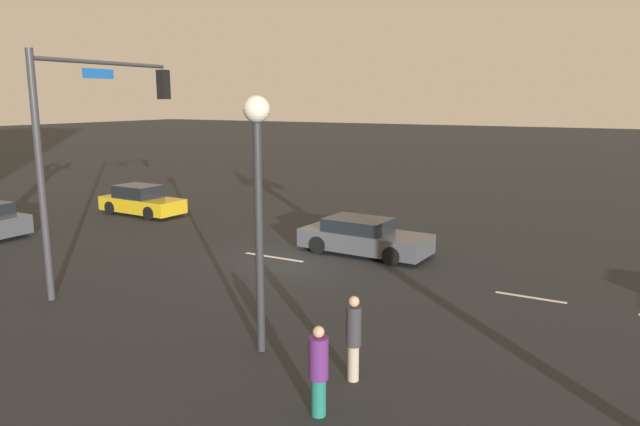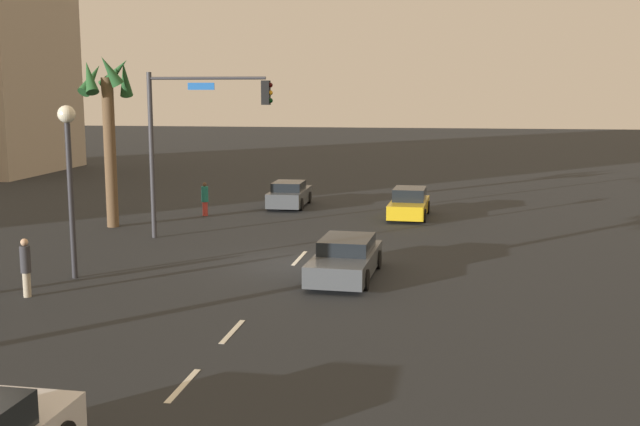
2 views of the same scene
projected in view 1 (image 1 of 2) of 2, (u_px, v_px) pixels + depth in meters
ground_plane at (295, 261)px, 20.24m from camera, size 220.00×220.00×0.00m
lane_stripe_2 at (530, 297)px, 16.47m from camera, size 1.93×0.14×0.01m
lane_stripe_3 at (274, 257)px, 20.66m from camera, size 2.40×0.14×0.01m
car_0 at (141, 201)px, 28.33m from camera, size 4.38×1.94×1.41m
car_2 at (363, 237)px, 21.07m from camera, size 4.75×2.07×1.28m
traffic_signal at (88, 131)px, 16.86m from camera, size 0.34×5.20×6.80m
streetlamp at (258, 174)px, 12.24m from camera, size 0.56×0.56×5.57m
pedestrian_0 at (319, 369)px, 10.17m from camera, size 0.43×0.43×1.66m
pedestrian_2 at (354, 336)px, 11.44m from camera, size 0.40×0.40×1.75m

